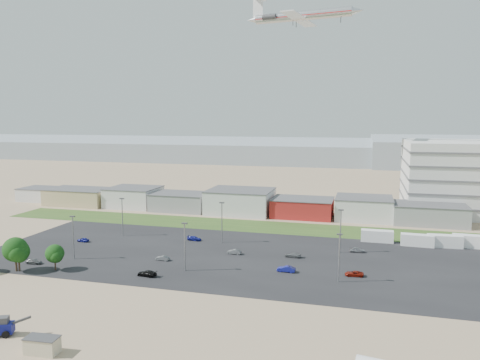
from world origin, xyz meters
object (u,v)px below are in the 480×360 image
(portable_shed, at_px, (42,345))
(box_trailer_a, at_px, (377,236))
(parked_car_10, at_px, (34,261))
(parked_car_6, at_px, (194,238))
(parked_car_4, at_px, (162,258))
(parked_car_8, at_px, (357,250))
(parked_car_5, at_px, (83,240))
(parked_car_12, at_px, (293,255))
(parked_car_1, at_px, (286,269))
(airliner, at_px, (303,16))
(parked_car_7, at_px, (234,252))
(parked_car_3, at_px, (147,273))
(parked_car_0, at_px, (354,274))

(portable_shed, height_order, box_trailer_a, box_trailer_a)
(box_trailer_a, height_order, parked_car_10, box_trailer_a)
(parked_car_6, relative_size, parked_car_10, 1.03)
(parked_car_4, distance_m, parked_car_8, 47.71)
(box_trailer_a, bearing_deg, parked_car_5, -164.79)
(parked_car_12, bearing_deg, parked_car_4, -65.36)
(parked_car_1, bearing_deg, portable_shed, -29.05)
(portable_shed, xyz_separation_m, parked_car_4, (-1.94, 44.68, -0.66))
(airliner, distance_m, parked_car_4, 106.63)
(parked_car_5, distance_m, parked_car_8, 72.05)
(parked_car_1, xyz_separation_m, parked_car_8, (14.53, 19.40, -0.02))
(airliner, bearing_deg, parked_car_6, -100.05)
(portable_shed, distance_m, airliner, 142.03)
(parked_car_7, bearing_deg, parked_car_3, -28.89)
(parked_car_4, distance_m, parked_car_5, 29.28)
(box_trailer_a, distance_m, parked_car_5, 79.23)
(parked_car_5, bearing_deg, box_trailer_a, 109.69)
(parked_car_5, bearing_deg, parked_car_10, 5.44)
(parked_car_12, bearing_deg, box_trailer_a, 140.33)
(parked_car_1, height_order, parked_car_7, parked_car_1)
(parked_car_5, height_order, parked_car_12, parked_car_12)
(parked_car_8, bearing_deg, parked_car_3, 117.43)
(parked_car_8, bearing_deg, parked_car_6, 82.18)
(portable_shed, distance_m, parked_car_10, 45.33)
(parked_car_3, bearing_deg, box_trailer_a, 137.71)
(parked_car_5, bearing_deg, parked_car_8, 101.68)
(portable_shed, relative_size, airliner, 0.11)
(parked_car_0, distance_m, parked_car_6, 46.62)
(parked_car_6, relative_size, parked_car_8, 1.06)
(box_trailer_a, xyz_separation_m, parked_car_3, (-47.33, -41.56, -0.96))
(parked_car_4, relative_size, parked_car_8, 0.88)
(parked_car_7, bearing_deg, parked_car_10, -60.99)
(parked_car_3, bearing_deg, portable_shed, 7.17)
(parked_car_8, height_order, parked_car_10, parked_car_8)
(parked_car_1, distance_m, parked_car_5, 57.89)
(parked_car_7, relative_size, parked_car_10, 0.91)
(box_trailer_a, relative_size, parked_car_0, 2.14)
(box_trailer_a, relative_size, parked_car_1, 2.11)
(parked_car_10, xyz_separation_m, parked_car_12, (56.37, 20.49, 0.00))
(parked_car_0, bearing_deg, portable_shed, -47.27)
(portable_shed, height_order, parked_car_6, portable_shed)
(parked_car_3, xyz_separation_m, parked_car_4, (-1.50, 11.04, -0.07))
(parked_car_0, distance_m, parked_car_4, 43.63)
(portable_shed, height_order, parked_car_4, portable_shed)
(parked_car_1, height_order, parked_car_6, parked_car_1)
(parked_car_0, bearing_deg, parked_car_5, -101.97)
(parked_car_4, distance_m, parked_car_10, 29.07)
(portable_shed, bearing_deg, parked_car_5, 114.21)
(parked_car_8, bearing_deg, parked_car_12, 111.65)
(parked_car_8, xyz_separation_m, parked_car_10, (-71.15, -28.80, -0.08))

